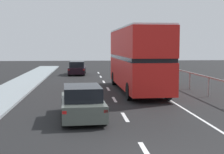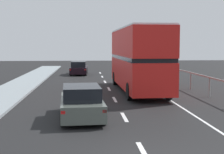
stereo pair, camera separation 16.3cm
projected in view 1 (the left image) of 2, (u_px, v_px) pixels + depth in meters
lane_paint_markings at (155, 104)px, 17.31m from camera, size 3.27×46.00×0.01m
bridge_side_railing at (221, 84)px, 17.94m from camera, size 0.10×42.00×1.21m
double_decker_bus_red at (137, 58)px, 22.03m from camera, size 2.72×10.47×4.26m
hatchback_car_near at (82, 103)px, 13.84m from camera, size 1.96×4.26×1.40m
sedan_car_ahead at (77, 68)px, 35.04m from camera, size 1.88×4.57×1.42m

